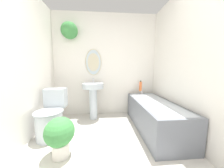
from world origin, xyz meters
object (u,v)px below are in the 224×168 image
object	(u,v)px
bathtub	(154,114)
pedestal_sink	(93,94)
shampoo_bottle	(141,86)
potted_plant	(60,134)
toilet	(51,117)

from	to	relation	value
bathtub	pedestal_sink	bearing A→B (deg)	155.10
bathtub	shampoo_bottle	world-z (taller)	shampoo_bottle
pedestal_sink	potted_plant	distance (m)	1.19
toilet	pedestal_sink	bearing A→B (deg)	43.66
toilet	potted_plant	distance (m)	0.59
pedestal_sink	potted_plant	bearing A→B (deg)	-106.09
bathtub	shampoo_bottle	size ratio (longest dim) A/B	6.21
potted_plant	shampoo_bottle	bearing A→B (deg)	40.61
shampoo_bottle	potted_plant	world-z (taller)	shampoo_bottle
pedestal_sink	shampoo_bottle	size ratio (longest dim) A/B	3.72
toilet	shampoo_bottle	xyz separation A→B (m)	(1.75, 0.73, 0.39)
toilet	potted_plant	world-z (taller)	toilet
toilet	bathtub	distance (m)	1.80
toilet	shampoo_bottle	distance (m)	1.94
shampoo_bottle	potted_plant	xyz separation A→B (m)	(-1.43, -1.23, -0.41)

